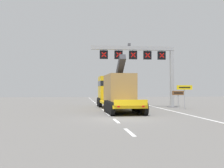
{
  "coord_description": "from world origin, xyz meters",
  "views": [
    {
      "loc": [
        -2.85,
        -19.89,
        2.16
      ],
      "look_at": [
        0.58,
        9.18,
        2.66
      ],
      "focal_mm": 45.48,
      "sensor_mm": 36.0,
      "label": 1
    }
  ],
  "objects_px": {
    "overhead_lane_gantry": "(144,59)",
    "tourist_info_sign_brown": "(178,95)",
    "exit_sign_yellow": "(184,91)",
    "heavy_haul_truck_yellow": "(115,90)"
  },
  "relations": [
    {
      "from": "overhead_lane_gantry",
      "to": "tourist_info_sign_brown",
      "type": "bearing_deg",
      "value": -22.94
    },
    {
      "from": "exit_sign_yellow",
      "to": "tourist_info_sign_brown",
      "type": "relative_size",
      "value": 1.31
    },
    {
      "from": "heavy_haul_truck_yellow",
      "to": "exit_sign_yellow",
      "type": "xyz_separation_m",
      "value": [
        7.28,
        -0.97,
        -0.03
      ]
    },
    {
      "from": "overhead_lane_gantry",
      "to": "tourist_info_sign_brown",
      "type": "distance_m",
      "value": 5.69
    },
    {
      "from": "exit_sign_yellow",
      "to": "tourist_info_sign_brown",
      "type": "height_order",
      "value": "exit_sign_yellow"
    },
    {
      "from": "tourist_info_sign_brown",
      "to": "overhead_lane_gantry",
      "type": "bearing_deg",
      "value": 157.06
    },
    {
      "from": "heavy_haul_truck_yellow",
      "to": "tourist_info_sign_brown",
      "type": "height_order",
      "value": "heavy_haul_truck_yellow"
    },
    {
      "from": "heavy_haul_truck_yellow",
      "to": "tourist_info_sign_brown",
      "type": "relative_size",
      "value": 7.29
    },
    {
      "from": "overhead_lane_gantry",
      "to": "heavy_haul_truck_yellow",
      "type": "distance_m",
      "value": 5.74
    },
    {
      "from": "heavy_haul_truck_yellow",
      "to": "exit_sign_yellow",
      "type": "height_order",
      "value": "heavy_haul_truck_yellow"
    }
  ]
}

